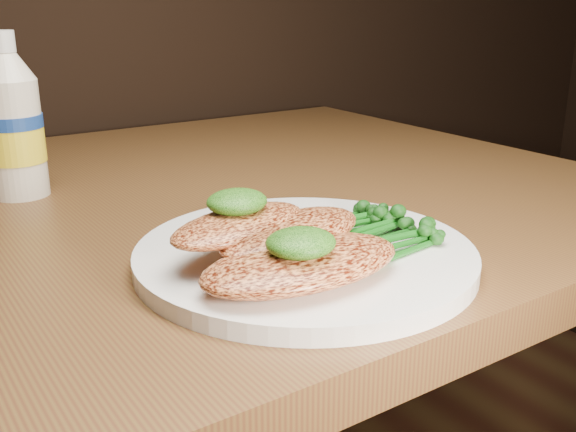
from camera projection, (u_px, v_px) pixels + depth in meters
plate at (305, 255)px, 0.55m from camera, size 0.28×0.28×0.01m
chicken_front at (302, 263)px, 0.48m from camera, size 0.16×0.09×0.03m
chicken_mid at (292, 232)px, 0.52m from camera, size 0.16×0.11×0.02m
chicken_back at (240, 225)px, 0.52m from camera, size 0.14×0.10×0.02m
pesto_front at (301, 243)px, 0.46m from camera, size 0.05×0.05×0.02m
pesto_back at (237, 202)px, 0.52m from camera, size 0.06×0.05×0.02m
broccolini_bundle at (358, 230)px, 0.55m from camera, size 0.14×0.11×0.02m
mayo_bottle at (12, 116)px, 0.71m from camera, size 0.08×0.08×0.18m
pepper_grinder at (4, 126)px, 0.78m from camera, size 0.07×0.07×0.13m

